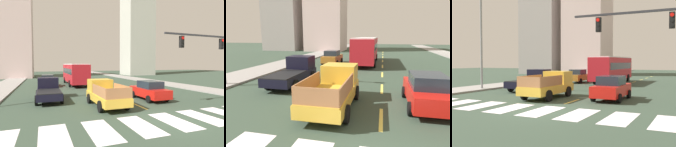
{
  "view_description": "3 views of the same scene",
  "coord_description": "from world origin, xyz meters",
  "views": [
    {
      "loc": [
        -6.95,
        -8.37,
        3.22
      ],
      "look_at": [
        2.75,
        17.14,
        1.87
      ],
      "focal_mm": 29.4,
      "sensor_mm": 36.0,
      "label": 1
    },
    {
      "loc": [
        -0.06,
        -4.1,
        3.58
      ],
      "look_at": [
        -2.82,
        7.85,
        1.16
      ],
      "focal_mm": 30.92,
      "sensor_mm": 36.0,
      "label": 2
    },
    {
      "loc": [
        7.68,
        -12.84,
        2.72
      ],
      "look_at": [
        -1.64,
        6.07,
        1.8
      ],
      "focal_mm": 43.85,
      "sensor_mm": 36.0,
      "label": 3
    }
  ],
  "objects": [
    {
      "name": "ground_plane",
      "position": [
        0.0,
        0.0,
        0.0
      ],
      "size": [
        160.0,
        160.0,
        0.0
      ],
      "primitive_type": "plane",
      "color": "#314234"
    },
    {
      "name": "lane_dash_5",
      "position": [
        0.0,
        29.0,
        0.0
      ],
      "size": [
        0.16,
        2.4,
        0.01
      ],
      "primitive_type": "cube",
      "color": "#E1CB50",
      "rests_on": "ground"
    },
    {
      "name": "lane_dash_4",
      "position": [
        0.0,
        24.0,
        0.0
      ],
      "size": [
        0.16,
        2.4,
        0.01
      ],
      "primitive_type": "cube",
      "color": "#E1CB50",
      "rests_on": "ground"
    },
    {
      "name": "lane_dash_3",
      "position": [
        0.0,
        19.0,
        0.0
      ],
      "size": [
        0.16,
        2.4,
        0.01
      ],
      "primitive_type": "cube",
      "color": "#E1CB50",
      "rests_on": "ground"
    },
    {
      "name": "crosswalk_stripe_5",
      "position": [
        2.18,
        0.0,
        0.0
      ],
      "size": [
        1.33,
        3.34,
        0.01
      ],
      "primitive_type": "cube",
      "color": "silver",
      "rests_on": "ground"
    },
    {
      "name": "crosswalk_stripe_3",
      "position": [
        -2.18,
        0.0,
        0.0
      ],
      "size": [
        1.33,
        3.34,
        0.01
      ],
      "primitive_type": "cube",
      "color": "silver",
      "rests_on": "ground"
    },
    {
      "name": "block_mid_left",
      "position": [
        -24.19,
        41.26,
        14.71
      ],
      "size": [
        8.46,
        7.66,
        29.42
      ],
      "primitive_type": "cube",
      "color": "#9C9591",
      "rests_on": "ground"
    },
    {
      "name": "sedan_mid",
      "position": [
        -6.29,
        19.68,
        0.86
      ],
      "size": [
        2.02,
        4.4,
        1.72
      ],
      "rotation": [
        0.0,
        0.0,
        0.01
      ],
      "color": "#A56721",
      "rests_on": "ground"
    },
    {
      "name": "block_mid_right",
      "position": [
        -13.34,
        41.17,
        12.5
      ],
      "size": [
        8.45,
        8.45,
        25.01
      ],
      "primitive_type": "cube",
      "color": "beige",
      "rests_on": "ground"
    },
    {
      "name": "lane_dash_0",
      "position": [
        0.0,
        4.0,
        0.0
      ],
      "size": [
        0.16,
        2.4,
        0.01
      ],
      "primitive_type": "cube",
      "color": "#E1CB50",
      "rests_on": "ground"
    },
    {
      "name": "lane_dash_2",
      "position": [
        0.0,
        14.0,
        0.0
      ],
      "size": [
        0.16,
        2.4,
        0.01
      ],
      "primitive_type": "cube",
      "color": "#E1CB50",
      "rests_on": "ground"
    },
    {
      "name": "city_bus",
      "position": [
        -2.13,
        20.92,
        1.95
      ],
      "size": [
        2.72,
        10.8,
        3.32
      ],
      "rotation": [
        0.0,
        0.0,
        -0.04
      ],
      "color": "red",
      "rests_on": "ground"
    },
    {
      "name": "pickup_stakebed",
      "position": [
        -2.39,
        5.25,
        0.94
      ],
      "size": [
        2.18,
        5.2,
        1.96
      ],
      "rotation": [
        0.0,
        0.0,
        0.03
      ],
      "color": "gold",
      "rests_on": "ground"
    },
    {
      "name": "lane_dash_7",
      "position": [
        0.0,
        39.0,
        0.0
      ],
      "size": [
        0.16,
        2.4,
        0.01
      ],
      "primitive_type": "cube",
      "color": "#E1CB50",
      "rests_on": "ground"
    },
    {
      "name": "sidewalk_left",
      "position": [
        -12.17,
        18.0,
        0.07
      ],
      "size": [
        3.77,
        110.0,
        0.15
      ],
      "primitive_type": "cube",
      "color": "gray",
      "rests_on": "ground"
    },
    {
      "name": "sedan_near_right",
      "position": [
        2.18,
        6.01,
        0.86
      ],
      "size": [
        2.02,
        4.4,
        1.72
      ],
      "rotation": [
        0.0,
        0.0,
        -0.01
      ],
      "color": "red",
      "rests_on": "ground"
    },
    {
      "name": "crosswalk_stripe_7",
      "position": [
        6.53,
        0.0,
        0.0
      ],
      "size": [
        1.33,
        3.34,
        0.01
      ],
      "primitive_type": "cube",
      "color": "silver",
      "rests_on": "ground"
    },
    {
      "name": "crosswalk_stripe_4",
      "position": [
        0.0,
        0.0,
        0.0
      ],
      "size": [
        1.33,
        3.34,
        0.01
      ],
      "primitive_type": "cube",
      "color": "silver",
      "rests_on": "ground"
    },
    {
      "name": "pickup_dark",
      "position": [
        -6.47,
        9.1,
        0.92
      ],
      "size": [
        2.18,
        5.2,
        1.96
      ],
      "rotation": [
        0.0,
        0.0,
        0.0
      ],
      "color": "black",
      "rests_on": "ground"
    },
    {
      "name": "crosswalk_stripe_1",
      "position": [
        -6.53,
        0.0,
        0.0
      ],
      "size": [
        1.33,
        3.34,
        0.01
      ],
      "primitive_type": "cube",
      "color": "silver",
      "rests_on": "ground"
    },
    {
      "name": "crosswalk_stripe_6",
      "position": [
        4.35,
        0.0,
        0.0
      ],
      "size": [
        1.33,
        3.34,
        0.01
      ],
      "primitive_type": "cube",
      "color": "silver",
      "rests_on": "ground"
    },
    {
      "name": "lane_dash_6",
      "position": [
        0.0,
        34.0,
        0.0
      ],
      "size": [
        0.16,
        2.4,
        0.01
      ],
      "primitive_type": "cube",
      "color": "#E1CB50",
      "rests_on": "ground"
    },
    {
      "name": "streetlight_left",
      "position": [
        -10.89,
        7.24,
        4.97
      ],
      "size": [
        2.2,
        0.28,
        9.0
      ],
      "color": "gray",
      "rests_on": "ground"
    },
    {
      "name": "crosswalk_stripe_2",
      "position": [
        -4.35,
        0.0,
        0.0
      ],
      "size": [
        1.33,
        3.34,
        0.01
      ],
      "primitive_type": "cube",
      "color": "silver",
      "rests_on": "ground"
    },
    {
      "name": "lane_dash_1",
      "position": [
        0.0,
        9.0,
        0.0
      ],
      "size": [
        0.16,
        2.4,
        0.01
      ],
      "primitive_type": "cube",
      "color": "#E1CB50",
      "rests_on": "ground"
    }
  ]
}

